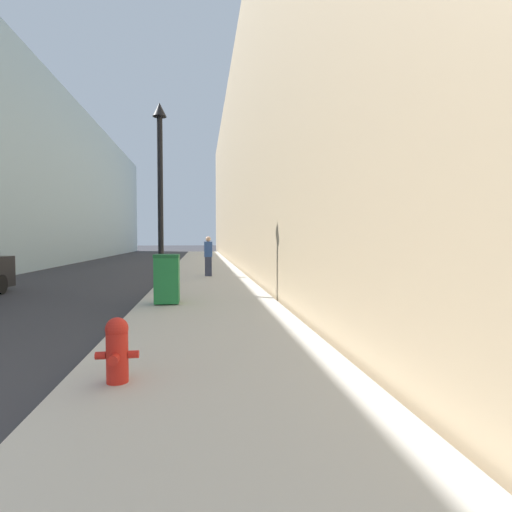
{
  "coord_description": "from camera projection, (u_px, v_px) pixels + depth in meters",
  "views": [
    {
      "loc": [
        5.16,
        -3.07,
        1.82
      ],
      "look_at": [
        8.14,
        18.73,
        0.84
      ],
      "focal_mm": 28.0,
      "sensor_mm": 36.0,
      "label": 1
    }
  ],
  "objects": [
    {
      "name": "pedestrian_on_sidewalk",
      "position": [
        208.0,
        256.0,
        17.83
      ],
      "size": [
        0.36,
        0.23,
        1.77
      ],
      "color": "#2D3347",
      "rests_on": "sidewalk_right"
    },
    {
      "name": "building_right_stone",
      "position": [
        311.0,
        168.0,
        29.64
      ],
      "size": [
        12.0,
        60.0,
        14.09
      ],
      "color": "tan",
      "rests_on": "ground"
    },
    {
      "name": "sidewalk_right",
      "position": [
        205.0,
        272.0,
        20.96
      ],
      "size": [
        3.67,
        60.0,
        0.13
      ],
      "color": "#B7B2A8",
      "rests_on": "ground"
    },
    {
      "name": "lamppost",
      "position": [
        160.0,
        184.0,
        12.58
      ],
      "size": [
        0.44,
        0.44,
        5.94
      ],
      "color": "black",
      "rests_on": "sidewalk_right"
    },
    {
      "name": "trash_bin",
      "position": [
        167.0,
        278.0,
        10.31
      ],
      "size": [
        0.64,
        0.66,
        1.28
      ],
      "color": "#1E7538",
      "rests_on": "sidewalk_right"
    },
    {
      "name": "fire_hydrant",
      "position": [
        117.0,
        348.0,
        4.67
      ],
      "size": [
        0.49,
        0.38,
        0.77
      ],
      "color": "red",
      "rests_on": "sidewalk_right"
    }
  ]
}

